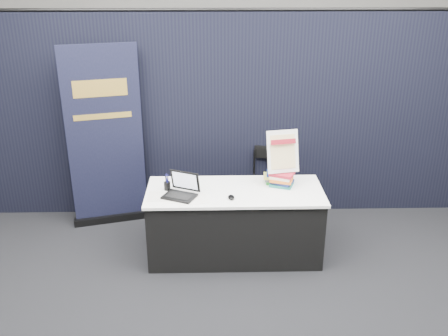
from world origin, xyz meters
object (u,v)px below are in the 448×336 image
(display_table, at_px, (235,223))
(book_stack_short, at_px, (275,178))
(book_stack_tall, at_px, (282,179))
(info_sign, at_px, (283,152))
(laptop, at_px, (180,191))
(pullup_banner, at_px, (106,148))
(stacking_chair, at_px, (271,182))

(display_table, relative_size, book_stack_short, 7.75)
(book_stack_tall, xyz_separation_m, info_sign, (0.00, 0.03, 0.29))
(laptop, height_order, pullup_banner, pullup_banner)
(display_table, relative_size, book_stack_tall, 6.72)
(display_table, height_order, stacking_chair, stacking_chair)
(info_sign, height_order, pullup_banner, pullup_banner)
(info_sign, bearing_deg, laptop, -177.93)
(info_sign, bearing_deg, stacking_chair, 81.20)
(info_sign, xyz_separation_m, stacking_chair, (-0.03, 0.67, -0.63))
(laptop, height_order, book_stack_tall, laptop)
(display_table, distance_m, book_stack_short, 0.64)
(laptop, relative_size, stacking_chair, 0.43)
(laptop, xyz_separation_m, book_stack_short, (0.98, 0.29, 0.00))
(laptop, distance_m, book_stack_short, 1.03)
(laptop, xyz_separation_m, info_sign, (1.05, 0.24, 0.31))
(pullup_banner, bearing_deg, book_stack_tall, -33.97)
(info_sign, bearing_deg, book_stack_tall, -101.05)
(laptop, height_order, book_stack_short, laptop)
(book_stack_short, xyz_separation_m, stacking_chair, (0.04, 0.62, -0.32))
(info_sign, bearing_deg, display_table, -176.19)
(book_stack_tall, height_order, pullup_banner, pullup_banner)
(display_table, relative_size, stacking_chair, 2.06)
(laptop, bearing_deg, book_stack_short, 40.73)
(display_table, xyz_separation_m, pullup_banner, (-1.44, 0.78, 0.56))
(stacking_chair, bearing_deg, book_stack_tall, -73.81)
(laptop, xyz_separation_m, book_stack_tall, (1.05, 0.21, 0.02))
(book_stack_short, bearing_deg, book_stack_tall, -51.54)
(book_stack_tall, xyz_separation_m, book_stack_short, (-0.06, 0.08, -0.02))
(book_stack_tall, distance_m, pullup_banner, 2.05)
(stacking_chair, bearing_deg, info_sign, -73.71)
(stacking_chair, bearing_deg, display_table, -106.18)
(book_stack_short, xyz_separation_m, pullup_banner, (-1.87, 0.60, 0.12))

